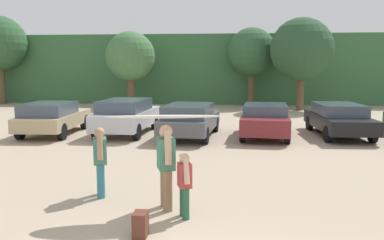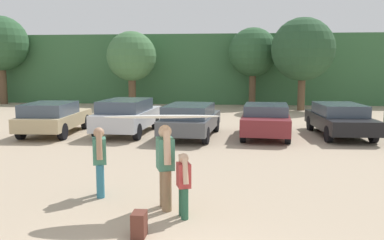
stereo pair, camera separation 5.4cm
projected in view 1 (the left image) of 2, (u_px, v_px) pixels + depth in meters
hillside_ridge at (221, 69)px, 37.34m from camera, size 108.00×12.00×5.45m
tree_center_right at (130, 57)px, 29.57m from camera, size 3.59×3.59×5.50m
tree_ridge_back at (252, 52)px, 30.01m from camera, size 3.58×3.58×5.81m
tree_far_left at (302, 50)px, 27.27m from camera, size 4.23×4.23×6.22m
parked_car_tan at (53, 117)px, 17.83m from camera, size 2.14×4.50×1.44m
parked_car_silver at (127, 115)px, 17.99m from camera, size 2.18×4.67×1.55m
parked_car_dark_gray at (190, 119)px, 17.14m from camera, size 2.34×4.80×1.43m
parked_car_maroon at (265, 120)px, 17.20m from camera, size 2.27×4.21×1.39m
parked_car_black at (339, 118)px, 17.52m from camera, size 2.13×4.77×1.39m
person_adult at (166, 162)px, 8.51m from camera, size 0.45×0.73×1.79m
person_child at (184, 181)px, 8.05m from camera, size 0.33×0.57×1.31m
person_companion at (100, 158)px, 9.35m from camera, size 0.41×0.72×1.61m
surfboard_white at (163, 117)px, 8.31m from camera, size 2.47×1.05×0.18m
backpack_dropped at (140, 225)px, 7.18m from camera, size 0.24×0.34×0.45m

